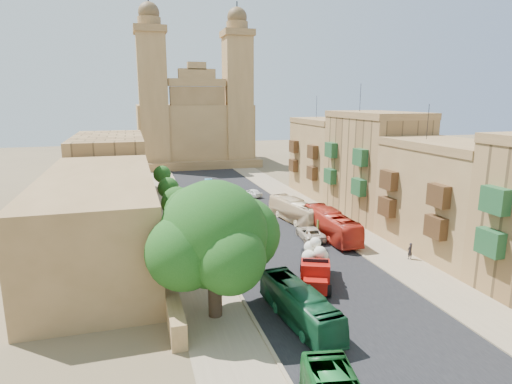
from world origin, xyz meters
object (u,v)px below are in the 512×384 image
car_blue_a (239,252)px  car_blue_b (208,182)px  bus_red_east (331,225)px  church (194,124)px  street_tree_b (177,203)px  olive_pickup (321,223)px  street_tree_d (162,174)px  car_white_b (252,193)px  car_dkblue (211,192)px  red_truck (315,265)px  pedestrian_a (410,251)px  car_white_a (234,215)px  bus_cream_east (296,211)px  street_tree_a (192,241)px  pedestrian_c (350,228)px  car_cream (310,233)px  bus_green_north (299,305)px  street_tree_c (168,188)px  ficus_tree (215,238)px

car_blue_a → car_blue_b: car_blue_b is taller
car_blue_a → bus_red_east: bearing=10.6°
church → street_tree_b: bearing=-100.4°
olive_pickup → street_tree_d: bearing=121.1°
car_white_b → street_tree_b: bearing=27.6°
car_dkblue → red_truck: bearing=-92.1°
church → street_tree_d: (-10.00, -30.61, -6.51)m
car_dkblue → pedestrian_a: pedestrian_a is taller
pedestrian_a → car_white_a: bearing=-68.8°
red_truck → car_white_a: red_truck is taller
bus_red_east → car_blue_b: bus_red_east is taller
car_blue_b → bus_cream_east: bearing=-67.2°
red_truck → street_tree_d: bearing=103.3°
street_tree_a → pedestrian_c: street_tree_a is taller
car_dkblue → car_white_b: car_dkblue is taller
olive_pickup → red_truck: bearing=-116.7°
church → car_white_a: 50.79m
red_truck → car_white_a: size_ratio=2.06×
street_tree_a → car_blue_a: size_ratio=1.41×
street_tree_a → car_cream: size_ratio=0.91×
bus_green_north → street_tree_c: bearing=94.2°
bus_red_east → car_white_b: bus_red_east is taller
bus_green_north → bus_cream_east: (8.98, 23.58, 0.14)m
bus_cream_east → pedestrian_c: (4.23, -6.48, -0.67)m
street_tree_d → bus_green_north: size_ratio=0.48×
street_tree_a → pedestrian_c: (19.20, 6.55, -2.36)m
car_cream → car_white_a: bearing=-53.0°
bus_green_north → car_dkblue: bus_green_north is taller
car_blue_a → pedestrian_a: 16.76m
street_tree_a → car_white_a: 18.55m
street_tree_c → car_white_a: bearing=-43.5°
street_tree_d → car_blue_a: street_tree_d is taller
street_tree_d → car_blue_a: (5.00, -33.27, -2.44)m
car_white_b → car_blue_b: bearing=-86.8°
street_tree_c → car_blue_b: bearing=60.9°
street_tree_a → car_white_b: street_tree_a is taller
car_dkblue → car_white_b: bearing=-25.9°
street_tree_a → red_truck: bearing=-26.9°
church → street_tree_b: 55.82m
ficus_tree → car_dkblue: 39.49m
car_cream → car_white_b: size_ratio=1.35×
street_tree_b → pedestrian_a: 25.57m
car_blue_a → car_white_a: 14.20m
street_tree_b → bus_red_east: 17.71m
bus_red_east → car_cream: bus_red_east is taller
bus_cream_east → church: bearing=-94.0°
car_white_a → car_dkblue: (-0.49, 13.91, 0.16)m
ficus_tree → car_cream: 20.15m
street_tree_b → car_blue_b: bearing=72.8°
ficus_tree → red_truck: size_ratio=1.46×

